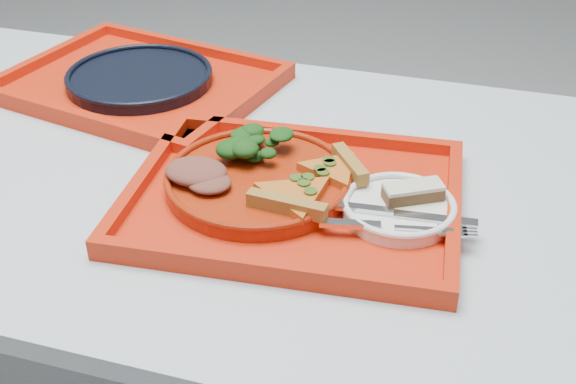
# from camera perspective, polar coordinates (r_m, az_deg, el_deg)

# --- Properties ---
(table) EXTENTS (1.60, 0.80, 0.75)m
(table) POSITION_cam_1_polar(r_m,az_deg,el_deg) (1.19, -12.25, 0.09)
(table) COLOR #B0BCC5
(table) RESTS_ON ground
(tray_main) EXTENTS (0.48, 0.38, 0.01)m
(tray_main) POSITION_cam_1_polar(r_m,az_deg,el_deg) (1.00, 0.46, -0.69)
(tray_main) COLOR red
(tray_main) RESTS_ON table
(tray_far) EXTENTS (0.51, 0.43, 0.01)m
(tray_far) POSITION_cam_1_polar(r_m,az_deg,el_deg) (1.35, -11.56, 8.22)
(tray_far) COLOR red
(tray_far) RESTS_ON table
(dinner_plate) EXTENTS (0.26, 0.26, 0.02)m
(dinner_plate) POSITION_cam_1_polar(r_m,az_deg,el_deg) (1.01, -2.37, 0.82)
(dinner_plate) COLOR #98220A
(dinner_plate) RESTS_ON tray_main
(side_plate) EXTENTS (0.15, 0.15, 0.01)m
(side_plate) POSITION_cam_1_polar(r_m,az_deg,el_deg) (0.97, 8.73, -1.43)
(side_plate) COLOR white
(side_plate) RESTS_ON tray_main
(navy_plate) EXTENTS (0.26, 0.26, 0.02)m
(navy_plate) POSITION_cam_1_polar(r_m,az_deg,el_deg) (1.34, -11.63, 8.76)
(navy_plate) COLOR black
(navy_plate) RESTS_ON tray_far
(pizza_slice_a) EXTENTS (0.12, 0.13, 0.02)m
(pizza_slice_a) POSITION_cam_1_polar(r_m,az_deg,el_deg) (0.95, 0.57, -0.07)
(pizza_slice_a) COLOR orange
(pizza_slice_a) RESTS_ON dinner_plate
(pizza_slice_b) EXTENTS (0.14, 0.13, 0.02)m
(pizza_slice_b) POSITION_cam_1_polar(r_m,az_deg,el_deg) (1.01, 3.57, 1.97)
(pizza_slice_b) COLOR orange
(pizza_slice_b) RESTS_ON dinner_plate
(salad_heap) EXTENTS (0.10, 0.09, 0.05)m
(salad_heap) POSITION_cam_1_polar(r_m,az_deg,el_deg) (1.05, -2.42, 4.16)
(salad_heap) COLOR black
(salad_heap) RESTS_ON dinner_plate
(meat_portion) EXTENTS (0.09, 0.07, 0.03)m
(meat_portion) POSITION_cam_1_polar(r_m,az_deg,el_deg) (1.00, -7.27, 1.62)
(meat_portion) COLOR brown
(meat_portion) RESTS_ON dinner_plate
(dessert_bar) EXTENTS (0.08, 0.07, 0.02)m
(dessert_bar) POSITION_cam_1_polar(r_m,az_deg,el_deg) (0.98, 9.86, 0.02)
(dessert_bar) COLOR #4D2D19
(dessert_bar) RESTS_ON side_plate
(knife) EXTENTS (0.19, 0.03, 0.01)m
(knife) POSITION_cam_1_polar(r_m,az_deg,el_deg) (0.94, 9.25, -1.69)
(knife) COLOR silver
(knife) RESTS_ON side_plate
(fork) EXTENTS (0.19, 0.06, 0.01)m
(fork) POSITION_cam_1_polar(r_m,az_deg,el_deg) (0.92, 8.28, -2.73)
(fork) COLOR silver
(fork) RESTS_ON side_plate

